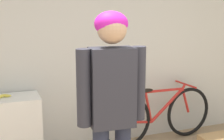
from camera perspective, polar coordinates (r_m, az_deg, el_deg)
name	(u,v)px	position (r m, az deg, el deg)	size (l,w,h in m)	color
wall_back	(94,47)	(3.97, -3.40, 4.27)	(8.00, 0.07, 2.60)	silver
side_shelf	(1,133)	(3.77, -19.71, -10.84)	(0.88, 0.42, 0.81)	white
person	(112,98)	(2.48, -0.02, -5.20)	(0.57, 0.25, 1.76)	#23283D
bicycle	(159,115)	(4.26, 8.55, -8.19)	(1.68, 0.46, 0.77)	black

